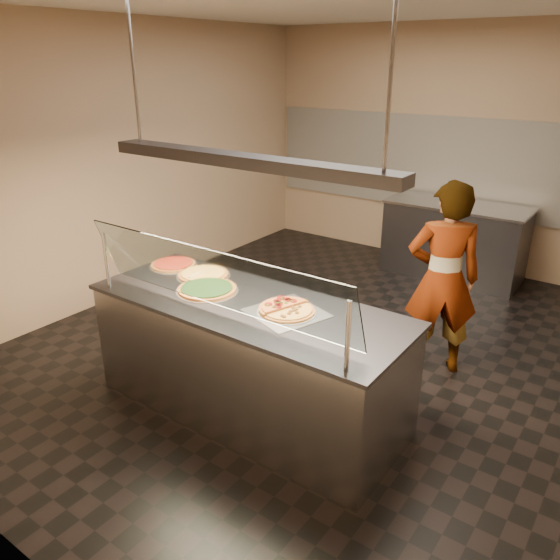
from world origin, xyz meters
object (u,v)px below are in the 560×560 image
Objects in this scene: prep_table at (454,240)px; heat_lamp_housing at (244,161)px; sneeze_guard at (213,279)px; half_pizza_sausage at (298,313)px; perforated_tray at (287,312)px; serving_counter at (249,358)px; worker at (443,279)px; pizza_cheese at (204,274)px; pizza_tomato at (174,264)px; half_pizza_pepperoni at (276,305)px; pizza_spatula at (196,278)px; pizza_spinach at (207,289)px.

prep_table is 4.05m from heat_lamp_housing.
half_pizza_sausage is at bearing 41.02° from sneeze_guard.
half_pizza_sausage reaches higher than perforated_tray.
serving_counter is at bearing -174.94° from perforated_tray.
worker is (0.92, 1.82, -0.38)m from sneeze_guard.
pizza_cheese is at bearing 9.73° from worker.
pizza_tomato is at bearing 167.06° from heat_lamp_housing.
half_pizza_pepperoni reaches higher than pizza_spatula.
pizza_spinach is 0.32m from pizza_cheese.
perforated_tray is 0.93m from pizza_spatula.
half_pizza_pepperoni reaches higher than pizza_cheese.
half_pizza_sausage is at bearing 3.58° from heat_lamp_housing.
half_pizza_pepperoni reaches higher than pizza_tomato.
worker reaches higher than prep_table.
pizza_spinach is at bearing -177.03° from perforated_tray.
pizza_spinach reaches higher than perforated_tray.
heat_lamp_housing is (0.99, -0.23, 1.01)m from pizza_tomato.
heat_lamp_housing is (-0.00, 0.34, 0.72)m from sneeze_guard.
pizza_spatula is at bearing 156.17° from pizza_spinach.
serving_counter is 1.12m from pizza_tomato.
worker is (0.59, 1.44, -0.09)m from perforated_tray.
sneeze_guard is 5.09× the size of half_pizza_sausage.
pizza_spinach is (-0.71, -0.04, 0.01)m from perforated_tray.
half_pizza_pepperoni is 0.62m from pizza_spinach.
prep_table is at bearing 92.42° from half_pizza_sausage.
perforated_tray is 1.37× the size of pizza_cheese.
pizza_spinach is at bearing -23.83° from pizza_spatula.
sneeze_guard is 0.62m from half_pizza_sausage.
half_pizza_pepperoni is (-0.09, 0.00, 0.03)m from perforated_tray.
pizza_tomato is 1.72× the size of pizza_spatula.
half_pizza_sausage is 1.08m from heat_lamp_housing.
pizza_cheese is 1.20m from heat_lamp_housing.
sneeze_guard is 5.02× the size of pizza_cheese.
perforated_tray is 1.39× the size of half_pizza_sausage.
heat_lamp_housing is (-0.33, -0.03, 1.01)m from perforated_tray.
sneeze_guard reaches higher than half_pizza_sausage.
pizza_tomato is at bearing 160.26° from pizza_spatula.
sneeze_guard reaches higher than serving_counter.
pizza_spinach is at bearing 18.95° from worker.
half_pizza_sausage is at bearing 3.58° from serving_counter.
pizza_spinach is 1.20× the size of pizza_tomato.
sneeze_guard is at bearing -41.51° from pizza_cheese.
heat_lamp_housing reaches higher than serving_counter.
serving_counter is at bearing -172.50° from half_pizza_pepperoni.
pizza_spatula is at bearing 176.57° from perforated_tray.
half_pizza_pepperoni reaches higher than pizza_spinach.
worker is 2.06m from heat_lamp_housing.
serving_counter is 4.07× the size of perforated_tray.
pizza_spinach is at bearing 138.70° from sneeze_guard.
heat_lamp_housing is at bearing -176.42° from half_pizza_sausage.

